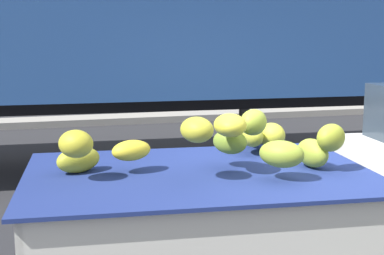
% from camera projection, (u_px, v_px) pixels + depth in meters
% --- Properties ---
extents(curb_strip, '(80.00, 0.80, 0.16)m').
position_uv_depth(curb_strip, '(149.00, 118.00, 13.48)').
color(curb_strip, gray).
rests_on(curb_strip, ground).
extents(semi_trailer, '(12.11, 3.16, 3.95)m').
position_uv_depth(semi_trailer, '(30.00, 8.00, 8.08)').
color(semi_trailer, navy).
rests_on(semi_trailer, ground).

